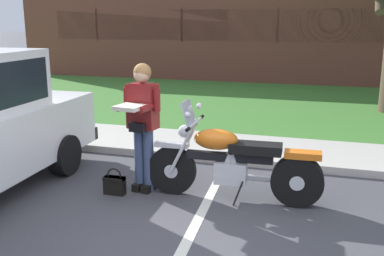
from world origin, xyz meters
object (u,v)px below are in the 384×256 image
hedge_center_right (377,68)px  brick_building (292,26)px  motorcycle (239,163)px  hedge_center_left (265,65)px  hedge_left (167,62)px  handbag (115,184)px  rider_person (142,117)px

hedge_center_right → brick_building: brick_building is taller
motorcycle → hedge_center_left: 11.10m
motorcycle → hedge_left: bearing=114.3°
handbag → hedge_left: 11.83m
rider_person → hedge_center_right: (3.87, 11.09, -0.36)m
motorcycle → hedge_center_right: (2.60, 11.03, 0.16)m
rider_person → motorcycle: bearing=2.6°
handbag → brick_building: 16.88m
hedge_center_left → motorcycle: bearing=-83.8°
handbag → hedge_center_left: hedge_center_left is taller
rider_person → handbag: size_ratio=4.74×
rider_person → handbag: 0.95m
rider_person → hedge_center_left: bearing=89.6°
motorcycle → hedge_center_right: size_ratio=0.93×
hedge_left → handbag: bearing=-73.3°
hedge_center_right → brick_building: (-3.33, 5.43, 1.32)m
hedge_left → hedge_center_left: 3.79m
motorcycle → hedge_left: motorcycle is taller
hedge_center_left → hedge_center_right: size_ratio=1.26×
motorcycle → hedge_center_left: motorcycle is taller
hedge_center_left → hedge_left: bearing=-180.0°
hedge_center_right → handbag: bearing=-110.3°
handbag → hedge_left: bearing=106.7°
handbag → hedge_center_right: (4.19, 11.33, 0.51)m
hedge_center_left → hedge_center_right: same height
rider_person → hedge_center_left: size_ratio=0.56×
rider_person → hedge_left: (-3.71, 11.09, -0.36)m
hedge_center_left → brick_building: size_ratio=0.15×
hedge_left → brick_building: size_ratio=0.13×
handbag → hedge_center_right: size_ratio=0.15×
hedge_center_right → rider_person: bearing=-109.3°
motorcycle → handbag: size_ratio=6.23×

